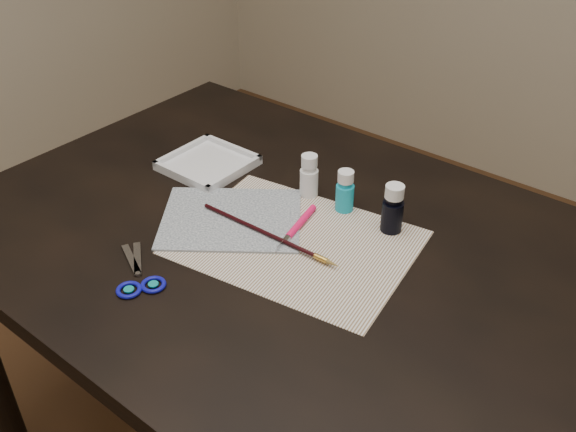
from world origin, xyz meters
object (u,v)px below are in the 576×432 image
Objects in this scene: paper at (297,242)px; paint_bottle_navy at (393,209)px; paint_bottle_cyan at (345,191)px; canvas at (231,218)px; palette_tray at (208,163)px; scissors at (133,269)px; paint_bottle_white at (309,176)px.

paint_bottle_navy is (0.12, 0.15, 0.05)m from paper.
paint_bottle_navy is at bearing -1.21° from paint_bottle_cyan.
canvas is 1.56× the size of palette_tray.
paper is 0.34m from palette_tray.
scissors is (-0.17, -0.25, 0.00)m from paper.
scissors is 0.98× the size of palette_tray.
paint_bottle_white is (-0.08, 0.15, 0.05)m from paper.
canvas is at bearing -147.66° from paint_bottle_navy.
scissors is at bearing -125.02° from paper.
paint_bottle_navy reaches higher than scissors.
canvas is at bearing -33.53° from palette_tray.
paint_bottle_white is at bearing 179.37° from paint_bottle_navy.
scissors reaches higher than paper.
canvas reaches higher than paper.
paint_bottle_navy is at bearing -101.31° from scissors.
canvas is at bearing -171.66° from paper.
canvas is (-0.15, -0.02, 0.00)m from paper.
palette_tray is at bearing 163.14° from paper.
paint_bottle_cyan is at bearing 8.04° from palette_tray.
paint_bottle_white is at bearing 119.44° from paper.
palette_tray is at bearing -171.96° from paint_bottle_cyan.
paint_bottle_cyan is at bearing -89.29° from scissors.
paint_bottle_cyan is 0.52× the size of scissors.
paper is 4.23× the size of paint_bottle_navy.
paint_bottle_cyan is 0.52× the size of palette_tray.
paint_bottle_cyan reaches higher than paper.
paint_bottle_white reaches higher than palette_tray.
palette_tray is at bearing -174.23° from paint_bottle_navy.
paint_bottle_cyan is at bearing 87.65° from paper.
paper is 0.19m from paint_bottle_navy.
paper is at bearing -92.35° from paint_bottle_cyan.
paint_bottle_white is 1.05× the size of paint_bottle_cyan.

